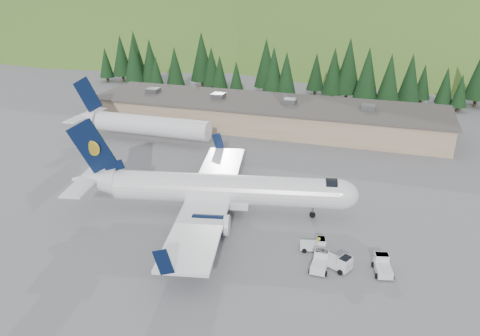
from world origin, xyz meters
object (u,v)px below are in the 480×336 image
at_px(airliner, 217,190).
at_px(second_airliner, 138,124).
at_px(baggage_tug_c, 382,265).
at_px(ramp_worker, 318,245).
at_px(baggage_tug_b, 339,263).
at_px(baggage_tug_a, 315,245).
at_px(terminal_building, 265,114).
at_px(baggage_tug_d, 320,262).

distance_m(airliner, second_airliner, 32.61).
xyz_separation_m(baggage_tug_c, ramp_worker, (-6.97, 1.67, 0.20)).
relative_size(second_airliner, ramp_worker, 14.76).
bearing_deg(baggage_tug_b, baggage_tug_a, 161.42).
bearing_deg(airliner, terminal_building, 84.09).
bearing_deg(ramp_worker, baggage_tug_c, 144.99).
bearing_deg(terminal_building, baggage_tug_a, -67.96).
xyz_separation_m(baggage_tug_a, terminal_building, (-17.48, 43.16, 1.96)).
bearing_deg(baggage_tug_a, second_airliner, 130.98).
distance_m(baggage_tug_c, terminal_building, 51.57).
distance_m(airliner, baggage_tug_a, 14.64).
bearing_deg(baggage_tug_c, terminal_building, 15.34).
bearing_deg(second_airliner, baggage_tug_d, -38.36).
bearing_deg(airliner, ramp_worker, -32.42).
relative_size(baggage_tug_c, ramp_worker, 1.78).
bearing_deg(second_airliner, baggage_tug_b, -36.65).
height_order(second_airliner, ramp_worker, second_airliner).
distance_m(second_airliner, baggage_tug_a, 46.29).
height_order(baggage_tug_c, baggage_tug_d, baggage_tug_d).
relative_size(baggage_tug_b, ramp_worker, 1.87).
distance_m(baggage_tug_c, ramp_worker, 7.17).
xyz_separation_m(baggage_tug_d, ramp_worker, (-0.68, 2.99, 0.19)).
bearing_deg(airliner, baggage_tug_b, -37.13).
relative_size(baggage_tug_a, baggage_tug_c, 0.91).
xyz_separation_m(baggage_tug_c, baggage_tug_d, (-6.29, -1.31, 0.01)).
height_order(airliner, baggage_tug_d, airliner).
bearing_deg(ramp_worker, baggage_tug_a, -57.71).
bearing_deg(baggage_tug_d, baggage_tug_c, -77.69).
height_order(baggage_tug_a, baggage_tug_b, baggage_tug_b).
relative_size(airliner, baggage_tug_b, 10.62).
xyz_separation_m(second_airliner, terminal_building, (19.91, 16.00, -0.70)).
relative_size(airliner, ramp_worker, 19.85).
xyz_separation_m(second_airliner, baggage_tug_c, (44.78, -29.14, -2.60)).
height_order(airliner, baggage_tug_b, airliner).
relative_size(baggage_tug_c, terminal_building, 0.05).
relative_size(second_airliner, baggage_tug_a, 9.07).
height_order(airliner, second_airliner, airliner).
xyz_separation_m(baggage_tug_b, baggage_tug_c, (4.41, 0.89, -0.02)).
bearing_deg(terminal_building, second_airliner, -141.22).
height_order(second_airliner, baggage_tug_d, second_airliner).
height_order(airliner, baggage_tug_a, airliner).
xyz_separation_m(airliner, terminal_building, (-3.95, 38.22, -0.66)).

